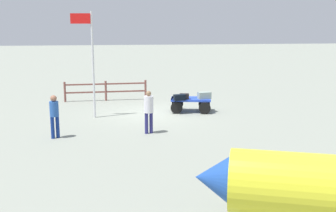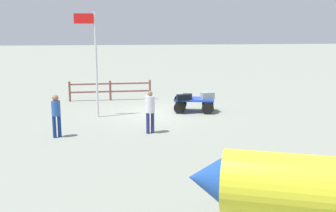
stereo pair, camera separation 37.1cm
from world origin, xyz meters
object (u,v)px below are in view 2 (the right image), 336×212
luggage_cart (194,102)px  suitcase_grey (187,96)px  worker_trailing (56,112)px  flagpole (94,56)px  suitcase_dark (183,97)px  suitcase_maroon (208,96)px  worker_lead (150,108)px

luggage_cart → suitcase_grey: 0.53m
worker_trailing → flagpole: 4.10m
suitcase_dark → flagpole: (4.17, 0.23, 2.05)m
suitcase_grey → suitcase_maroon: size_ratio=0.73×
suitcase_grey → worker_lead: worker_lead is taller
luggage_cart → suitcase_dark: size_ratio=3.60×
suitcase_dark → suitcase_maroon: bearing=-170.0°
luggage_cart → flagpole: (4.81, 0.73, 2.40)m
worker_trailing → suitcase_grey: bearing=-145.6°
flagpole → suitcase_grey: bearing=-173.5°
suitcase_grey → worker_lead: bearing=60.8°
suitcase_maroon → worker_lead: size_ratio=0.39×
worker_lead → worker_trailing: (3.67, 0.24, -0.04)m
suitcase_grey → suitcase_maroon: suitcase_maroon is taller
suitcase_dark → flagpole: size_ratio=0.12×
suitcase_maroon → worker_trailing: (6.72, 3.87, 0.14)m
suitcase_maroon → worker_trailing: bearing=29.9°
suitcase_dark → suitcase_grey: suitcase_dark is taller
suitcase_grey → suitcase_maroon: (-1.00, 0.05, 0.03)m
suitcase_grey → worker_lead: 4.22m
worker_lead → suitcase_maroon: bearing=-130.1°
luggage_cart → suitcase_grey: bearing=32.1°
suitcase_maroon → flagpole: (5.45, 0.46, 2.03)m
suitcase_maroon → flagpole: flagpole is taller
worker_trailing → flagpole: bearing=-110.4°
worker_lead → flagpole: (2.40, -3.17, 1.84)m
suitcase_grey → worker_trailing: 6.93m
suitcase_dark → worker_lead: bearing=62.5°
suitcase_maroon → suitcase_grey: bearing=-2.7°
suitcase_grey → worker_lead: (2.05, 3.68, 0.22)m
worker_lead → worker_trailing: bearing=3.8°
worker_lead → flagpole: flagpole is taller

